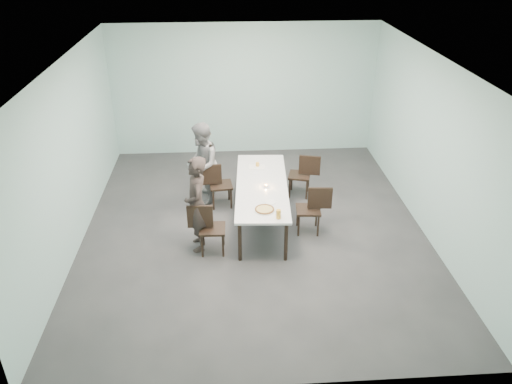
{
  "coord_description": "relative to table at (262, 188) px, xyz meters",
  "views": [
    {
      "loc": [
        -0.48,
        -7.61,
        4.83
      ],
      "look_at": [
        0.0,
        -0.49,
        1.0
      ],
      "focal_mm": 35.0,
      "sensor_mm": 36.0,
      "label": 1
    }
  ],
  "objects": [
    {
      "name": "beer_glass",
      "position": [
        0.17,
        -1.16,
        0.13
      ],
      "size": [
        0.08,
        0.08,
        0.15
      ],
      "primitive_type": "cylinder",
      "color": "gold",
      "rests_on": "table"
    },
    {
      "name": "table",
      "position": [
        0.0,
        0.0,
        0.0
      ],
      "size": [
        1.05,
        2.65,
        0.75
      ],
      "rotation": [
        0.0,
        0.0,
        -0.06
      ],
      "color": "white",
      "rests_on": "ground"
    },
    {
      "name": "chair_near_right",
      "position": [
        0.87,
        -0.4,
        -0.19
      ],
      "size": [
        0.63,
        0.45,
        0.87
      ],
      "rotation": [
        0.0,
        0.0,
        3.06
      ],
      "color": "black",
      "rests_on": "ground"
    },
    {
      "name": "chair_far_left",
      "position": [
        -0.81,
        0.64,
        -0.19
      ],
      "size": [
        0.63,
        0.46,
        0.87
      ],
      "rotation": [
        0.0,
        0.0,
        0.11
      ],
      "color": "black",
      "rests_on": "ground"
    },
    {
      "name": "tealight",
      "position": [
        0.07,
        -0.09,
        0.08
      ],
      "size": [
        0.06,
        0.06,
        0.05
      ],
      "color": "silver",
      "rests_on": "table"
    },
    {
      "name": "water_tumbler",
      "position": [
        0.18,
        -1.09,
        0.1
      ],
      "size": [
        0.08,
        0.08,
        0.09
      ],
      "primitive_type": "cylinder",
      "color": "silver",
      "rests_on": "table"
    },
    {
      "name": "chair_far_right",
      "position": [
        0.91,
        0.95,
        -0.19
      ],
      "size": [
        0.65,
        0.51,
        0.87
      ],
      "rotation": [
        0.0,
        0.0,
        2.89
      ],
      "color": "black",
      "rests_on": "ground"
    },
    {
      "name": "chair_near_left",
      "position": [
        -0.96,
        -0.9,
        -0.19
      ],
      "size": [
        0.62,
        0.43,
        0.87
      ],
      "rotation": [
        0.0,
        0.0,
        -0.03
      ],
      "color": "black",
      "rests_on": "ground"
    },
    {
      "name": "diner_near",
      "position": [
        -1.12,
        -0.76,
        0.13
      ],
      "size": [
        0.46,
        0.64,
        1.65
      ],
      "primitive_type": "imported",
      "rotation": [
        0.0,
        0.0,
        -1.46
      ],
      "color": "black",
      "rests_on": "ground"
    },
    {
      "name": "pizza",
      "position": [
        -0.02,
        -0.9,
        0.08
      ],
      "size": [
        0.34,
        0.34,
        0.04
      ],
      "color": "white",
      "rests_on": "table"
    },
    {
      "name": "room_shell",
      "position": [
        -0.15,
        -0.24,
        1.33
      ],
      "size": [
        6.02,
        7.02,
        3.01
      ],
      "color": "#A2CCC9",
      "rests_on": "ground"
    },
    {
      "name": "menu",
      "position": [
        -0.04,
        0.74,
        0.06
      ],
      "size": [
        0.31,
        0.24,
        0.01
      ],
      "primitive_type": "cube",
      "rotation": [
        0.0,
        0.0,
        -0.06
      ],
      "color": "silver",
      "rests_on": "table"
    },
    {
      "name": "diner_far",
      "position": [
        -1.08,
        0.82,
        0.11
      ],
      "size": [
        0.64,
        0.81,
        1.61
      ],
      "primitive_type": "imported",
      "rotation": [
        0.0,
        0.0,
        -1.61
      ],
      "color": "slate",
      "rests_on": "ground"
    },
    {
      "name": "amber_tumbler",
      "position": [
        -0.02,
        0.77,
        0.1
      ],
      "size": [
        0.07,
        0.07,
        0.08
      ],
      "primitive_type": "cylinder",
      "color": "gold",
      "rests_on": "table"
    },
    {
      "name": "ground",
      "position": [
        -0.15,
        -0.24,
        -0.69
      ],
      "size": [
        7.0,
        7.0,
        0.0
      ],
      "primitive_type": "plane",
      "color": "#333335",
      "rests_on": "ground"
    },
    {
      "name": "side_plate",
      "position": [
        0.09,
        -0.65,
        0.06
      ],
      "size": [
        0.18,
        0.18,
        0.01
      ],
      "primitive_type": "cylinder",
      "color": "white",
      "rests_on": "table"
    }
  ]
}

